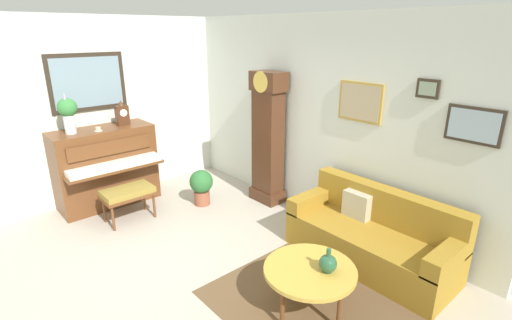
# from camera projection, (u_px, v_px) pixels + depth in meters

# --- Properties ---
(ground_plane) EXTENTS (6.40, 6.00, 0.10)m
(ground_plane) POSITION_uv_depth(u_px,v_px,m) (169.00, 277.00, 4.24)
(ground_plane) COLOR #B2A899
(wall_left) EXTENTS (0.13, 4.90, 2.80)m
(wall_left) POSITION_uv_depth(u_px,v_px,m) (76.00, 113.00, 5.62)
(wall_left) COLOR silver
(wall_left) RESTS_ON ground_plane
(wall_back) EXTENTS (5.30, 0.13, 2.80)m
(wall_back) POSITION_uv_depth(u_px,v_px,m) (316.00, 119.00, 5.25)
(wall_back) COLOR silver
(wall_back) RESTS_ON ground_plane
(area_rug) EXTENTS (2.10, 1.50, 0.01)m
(area_rug) POSITION_uv_depth(u_px,v_px,m) (317.00, 312.00, 3.64)
(area_rug) COLOR brown
(area_rug) RESTS_ON ground_plane
(piano) EXTENTS (0.87, 1.44, 1.20)m
(piano) POSITION_uv_depth(u_px,v_px,m) (106.00, 166.00, 5.75)
(piano) COLOR brown
(piano) RESTS_ON ground_plane
(piano_bench) EXTENTS (0.42, 0.70, 0.48)m
(piano_bench) POSITION_uv_depth(u_px,v_px,m) (128.00, 194.00, 5.29)
(piano_bench) COLOR brown
(piano_bench) RESTS_ON ground_plane
(grandfather_clock) EXTENTS (0.52, 0.34, 2.03)m
(grandfather_clock) POSITION_uv_depth(u_px,v_px,m) (268.00, 142.00, 5.74)
(grandfather_clock) COLOR #4C2B19
(grandfather_clock) RESTS_ON ground_plane
(couch) EXTENTS (1.90, 0.80, 0.84)m
(couch) POSITION_uv_depth(u_px,v_px,m) (372.00, 236.00, 4.37)
(couch) COLOR olive
(couch) RESTS_ON ground_plane
(coffee_table) EXTENTS (0.88, 0.88, 0.45)m
(coffee_table) POSITION_uv_depth(u_px,v_px,m) (310.00, 271.00, 3.55)
(coffee_table) COLOR gold
(coffee_table) RESTS_ON ground_plane
(mantel_clock) EXTENTS (0.13, 0.18, 0.38)m
(mantel_clock) POSITION_uv_depth(u_px,v_px,m) (122.00, 114.00, 5.71)
(mantel_clock) COLOR #4C2B19
(mantel_clock) RESTS_ON piano
(flower_vase) EXTENTS (0.26, 0.26, 0.58)m
(flower_vase) POSITION_uv_depth(u_px,v_px,m) (68.00, 111.00, 5.19)
(flower_vase) COLOR silver
(flower_vase) RESTS_ON piano
(teacup) EXTENTS (0.12, 0.12, 0.06)m
(teacup) POSITION_uv_depth(u_px,v_px,m) (98.00, 130.00, 5.41)
(teacup) COLOR beige
(teacup) RESTS_ON piano
(green_jug) EXTENTS (0.17, 0.17, 0.24)m
(green_jug) POSITION_uv_depth(u_px,v_px,m) (328.00, 263.00, 3.47)
(green_jug) COLOR #234C33
(green_jug) RESTS_ON coffee_table
(potted_plant) EXTENTS (0.36, 0.36, 0.56)m
(potted_plant) POSITION_uv_depth(u_px,v_px,m) (201.00, 185.00, 5.80)
(potted_plant) COLOR #935138
(potted_plant) RESTS_ON ground_plane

